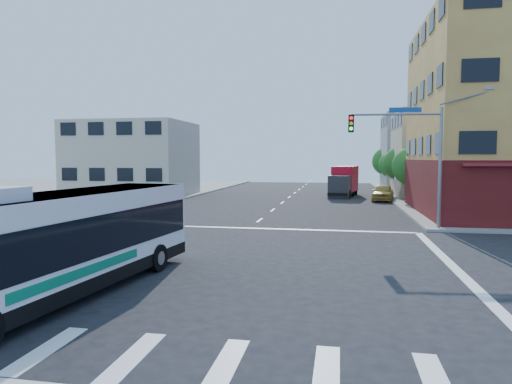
# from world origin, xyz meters

# --- Properties ---
(ground) EXTENTS (120.00, 120.00, 0.00)m
(ground) POSITION_xyz_m (0.00, 0.00, 0.00)
(ground) COLOR black
(ground) RESTS_ON ground
(sidewalk_nw) EXTENTS (50.00, 50.00, 0.15)m
(sidewalk_nw) POSITION_xyz_m (-35.00, 35.00, 0.07)
(sidewalk_nw) COLOR gray
(sidewalk_nw) RESTS_ON ground
(building_east_near) EXTENTS (12.06, 10.06, 9.00)m
(building_east_near) POSITION_xyz_m (16.98, 33.98, 4.51)
(building_east_near) COLOR beige
(building_east_near) RESTS_ON ground
(building_east_far) EXTENTS (12.06, 10.06, 10.00)m
(building_east_far) POSITION_xyz_m (16.98, 47.98, 5.01)
(building_east_far) COLOR #A0A19C
(building_east_far) RESTS_ON ground
(building_west) EXTENTS (12.06, 10.06, 8.00)m
(building_west) POSITION_xyz_m (-17.02, 29.98, 4.01)
(building_west) COLOR #BDB09D
(building_west) RESTS_ON ground
(signal_mast_ne) EXTENTS (7.91, 1.13, 8.07)m
(signal_mast_ne) POSITION_xyz_m (9.08, 10.62, 4.98)
(signal_mast_ne) COLOR slate
(signal_mast_ne) RESTS_ON ground
(street_tree_a) EXTENTS (3.60, 3.60, 5.53)m
(street_tree_a) POSITION_xyz_m (11.90, 27.92, 3.59)
(street_tree_a) COLOR #382614
(street_tree_a) RESTS_ON ground
(street_tree_b) EXTENTS (3.80, 3.80, 5.79)m
(street_tree_b) POSITION_xyz_m (11.90, 35.92, 3.75)
(street_tree_b) COLOR #382614
(street_tree_b) RESTS_ON ground
(street_tree_c) EXTENTS (3.40, 3.40, 5.29)m
(street_tree_c) POSITION_xyz_m (11.90, 43.92, 3.46)
(street_tree_c) COLOR #382614
(street_tree_c) RESTS_ON ground
(street_tree_d) EXTENTS (4.00, 4.00, 6.03)m
(street_tree_d) POSITION_xyz_m (11.90, 51.92, 3.88)
(street_tree_d) COLOR #382614
(street_tree_d) RESTS_ON ground
(transit_bus) EXTENTS (3.78, 11.84, 3.45)m
(transit_bus) POSITION_xyz_m (-2.86, -4.72, 1.69)
(transit_bus) COLOR black
(transit_bus) RESTS_ON ground
(box_truck) EXTENTS (3.29, 7.43, 3.23)m
(box_truck) POSITION_xyz_m (5.64, 33.11, 1.57)
(box_truck) COLOR #27272C
(box_truck) RESTS_ON ground
(parked_car) EXTENTS (2.61, 4.97, 1.61)m
(parked_car) POSITION_xyz_m (9.32, 28.67, 0.81)
(parked_car) COLOR gold
(parked_car) RESTS_ON ground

